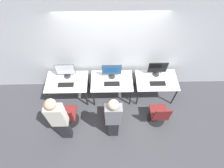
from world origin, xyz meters
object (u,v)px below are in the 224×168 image
at_px(office_chair_center, 113,114).
at_px(keyboard_center, 112,84).
at_px(mouse_left, 77,84).
at_px(person_center, 113,119).
at_px(monitor_center, 112,71).
at_px(mouse_center, 122,84).
at_px(keyboard_left, 66,85).
at_px(person_left, 59,119).
at_px(office_chair_left, 68,116).
at_px(office_chair_right, 159,115).
at_px(monitor_left, 65,70).
at_px(mouse_right, 169,83).
at_px(keyboard_right, 158,84).
at_px(monitor_right, 158,68).

bearing_deg(office_chair_center, keyboard_center, 90.67).
distance_m(mouse_left, person_center, 1.44).
height_order(monitor_center, mouse_center, monitor_center).
distance_m(keyboard_left, person_left, 1.12).
height_order(mouse_left, office_chair_left, office_chair_left).
height_order(office_chair_center, office_chair_right, same).
xyz_separation_m(monitor_left, mouse_right, (2.74, -0.30, -0.23)).
height_order(office_chair_center, mouse_right, office_chair_center).
height_order(keyboard_right, mouse_right, mouse_right).
height_order(office_chair_left, person_center, person_center).
xyz_separation_m(keyboard_left, mouse_center, (1.49, -0.02, 0.01)).
bearing_deg(person_left, monitor_center, 49.00).
distance_m(mouse_left, keyboard_right, 2.15).
bearing_deg(monitor_left, monitor_right, 0.41).
bearing_deg(keyboard_right, mouse_center, -179.54).
relative_size(office_chair_left, person_left, 0.50).
xyz_separation_m(keyboard_left, person_center, (1.24, -1.06, 0.15)).
bearing_deg(monitor_left, keyboard_left, -90.00).
distance_m(monitor_left, monitor_center, 1.22).
relative_size(person_left, office_chair_center, 1.99).
distance_m(monitor_left, mouse_left, 0.47).
xyz_separation_m(monitor_center, keyboard_center, (0.00, -0.25, -0.24)).
xyz_separation_m(office_chair_left, mouse_right, (2.67, 0.73, 0.39)).
xyz_separation_m(office_chair_left, monitor_center, (1.16, 0.99, 0.63)).
bearing_deg(monitor_center, person_center, -89.50).
bearing_deg(person_center, office_chair_left, 164.01).
distance_m(keyboard_center, monitor_right, 1.28).
distance_m(office_chair_center, office_chair_right, 1.19).
bearing_deg(mouse_center, monitor_center, 133.75).
xyz_separation_m(monitor_center, office_chair_right, (1.20, -1.00, -0.63)).
height_order(person_center, mouse_right, person_center).
xyz_separation_m(monitor_left, monitor_right, (2.45, 0.02, 0.00)).
bearing_deg(monitor_right, person_center, -131.36).
distance_m(monitor_left, monitor_right, 2.45).
bearing_deg(office_chair_right, keyboard_left, 163.07).
relative_size(keyboard_center, office_chair_right, 0.47).
distance_m(keyboard_center, person_center, 1.08).
height_order(person_left, person_center, person_left).
bearing_deg(office_chair_center, keyboard_right, 29.49).
xyz_separation_m(mouse_left, person_left, (-0.25, -1.12, 0.22)).
relative_size(person_left, monitor_center, 3.44).
height_order(monitor_left, mouse_right, monitor_left).
distance_m(person_left, person_center, 1.19).
xyz_separation_m(monitor_left, keyboard_center, (1.22, -0.29, -0.24)).
xyz_separation_m(mouse_center, monitor_right, (0.96, 0.33, 0.23)).
height_order(mouse_right, office_chair_right, office_chair_right).
distance_m(mouse_left, keyboard_center, 0.93).
relative_size(mouse_left, person_left, 0.05).
relative_size(office_chair_left, mouse_center, 9.83).
bearing_deg(monitor_right, keyboard_center, -165.86).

